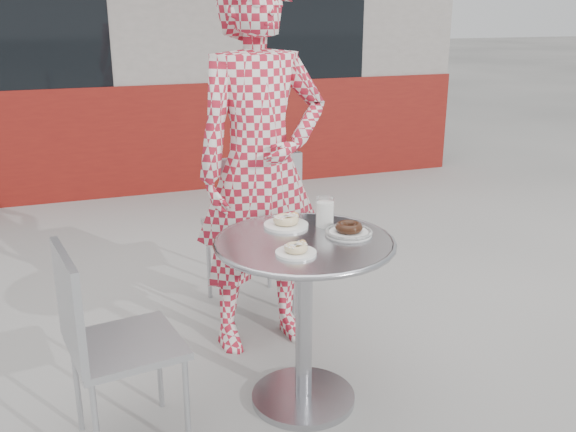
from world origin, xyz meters
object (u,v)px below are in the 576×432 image
object	(u,v)px
plate_far	(286,222)
milk_cup	(325,213)
plate_checker	(349,231)
chair_left	(126,385)
seated_person	(261,168)
chair_far	(251,260)
bistro_table	(304,282)
plate_near	(296,250)

from	to	relation	value
plate_far	milk_cup	bearing A→B (deg)	-18.24
plate_far	plate_checker	world-z (taller)	same
chair_left	seated_person	world-z (taller)	seated_person
chair_far	seated_person	xyz separation A→B (m)	(-0.05, -0.39, 0.63)
bistro_table	chair_left	size ratio (longest dim) A/B	0.90
plate_far	plate_checker	distance (m)	0.28
bistro_table	chair_far	xyz separation A→B (m)	(0.06, 0.99, -0.28)
plate_checker	chair_far	bearing A→B (deg)	98.11
bistro_table	plate_checker	size ratio (longest dim) A/B	3.82
seated_person	plate_checker	bearing A→B (deg)	-76.97
plate_near	chair_far	bearing A→B (deg)	82.65
plate_near	milk_cup	distance (m)	0.36
chair_left	plate_far	distance (m)	0.93
bistro_table	seated_person	bearing A→B (deg)	89.49
bistro_table	seated_person	size ratio (longest dim) A/B	0.41
chair_far	milk_cup	size ratio (longest dim) A/B	7.25
chair_left	plate_near	distance (m)	0.85
chair_far	plate_far	world-z (taller)	chair_far
bistro_table	plate_far	distance (m)	0.28
seated_person	plate_far	world-z (taller)	seated_person
chair_left	plate_far	size ratio (longest dim) A/B	4.37
plate_near	plate_checker	world-z (taller)	plate_checker
plate_checker	milk_cup	bearing A→B (deg)	111.06
seated_person	plate_far	bearing A→B (deg)	-97.20
bistro_table	plate_checker	world-z (taller)	plate_checker
chair_far	chair_left	distance (m)	1.30
plate_far	bistro_table	bearing A→B (deg)	-86.80
plate_checker	milk_cup	distance (m)	0.15
chair_left	plate_checker	world-z (taller)	chair_left
seated_person	milk_cup	world-z (taller)	seated_person
plate_far	plate_near	distance (m)	0.33
seated_person	plate_far	distance (m)	0.43
plate_near	milk_cup	size ratio (longest dim) A/B	1.23
bistro_table	plate_near	distance (m)	0.25
chair_far	milk_cup	xyz separation A→B (m)	(0.09, -0.85, 0.53)
chair_left	milk_cup	bearing A→B (deg)	-88.55
plate_checker	plate_near	bearing A→B (deg)	-154.81
chair_far	seated_person	size ratio (longest dim) A/B	0.51
bistro_table	plate_near	xyz separation A→B (m)	(-0.09, -0.13, 0.20)
plate_checker	milk_cup	size ratio (longest dim) A/B	1.54
plate_checker	seated_person	bearing A→B (deg)	108.00
seated_person	plate_near	xyz separation A→B (m)	(-0.09, -0.73, -0.15)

